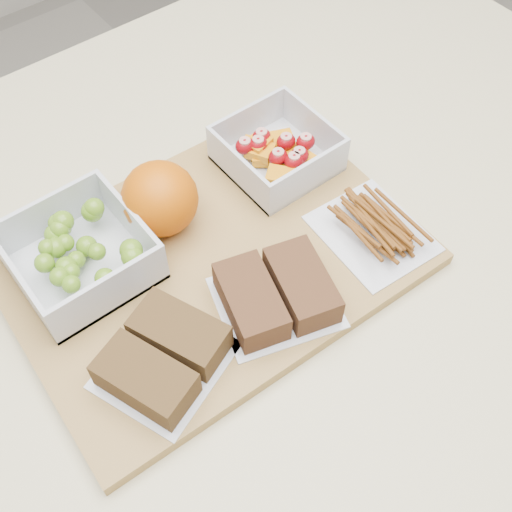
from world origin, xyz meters
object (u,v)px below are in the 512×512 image
object	(u,v)px
cutting_board	(213,260)
sandwich_bag_center	(277,294)
orange	(160,199)
pretzel_bag	(374,226)
sandwich_bag_left	(163,357)
fruit_container	(277,153)
grape_container	(80,252)

from	to	relation	value
cutting_board	sandwich_bag_center	distance (m)	0.09
orange	sandwich_bag_center	distance (m)	0.16
cutting_board	pretzel_bag	world-z (taller)	pretzel_bag
cutting_board	sandwich_bag_left	distance (m)	0.14
cutting_board	fruit_container	bearing A→B (deg)	26.43
orange	sandwich_bag_center	size ratio (longest dim) A/B	0.57
orange	sandwich_bag_left	world-z (taller)	orange
grape_container	orange	world-z (taller)	orange
grape_container	sandwich_bag_center	distance (m)	0.21
cutting_board	pretzel_bag	distance (m)	0.18
fruit_container	sandwich_bag_center	world-z (taller)	fruit_container
cutting_board	fruit_container	world-z (taller)	fruit_container
orange	fruit_container	bearing A→B (deg)	-2.70
sandwich_bag_left	sandwich_bag_center	xyz separation A→B (m)	(0.13, -0.01, 0.00)
cutting_board	sandwich_bag_left	xyz separation A→B (m)	(-0.11, -0.08, 0.03)
orange	sandwich_bag_left	distance (m)	0.17
grape_container	orange	size ratio (longest dim) A/B	1.59
cutting_board	sandwich_bag_left	size ratio (longest dim) A/B	2.89
grape_container	sandwich_bag_left	world-z (taller)	grape_container
grape_container	fruit_container	size ratio (longest dim) A/B	1.12
sandwich_bag_left	sandwich_bag_center	bearing A→B (deg)	-5.11
grape_container	cutting_board	bearing A→B (deg)	-32.82
grape_container	pretzel_bag	size ratio (longest dim) A/B	1.00
pretzel_bag	sandwich_bag_center	bearing A→B (deg)	-178.47
grape_container	sandwich_bag_left	distance (m)	0.15
sandwich_bag_center	pretzel_bag	distance (m)	0.14
fruit_container	pretzel_bag	distance (m)	0.15
sandwich_bag_center	pretzel_bag	size ratio (longest dim) A/B	1.10
sandwich_bag_left	cutting_board	bearing A→B (deg)	34.65
fruit_container	sandwich_bag_left	world-z (taller)	fruit_container
fruit_container	orange	distance (m)	0.16
sandwich_bag_center	orange	bearing A→B (deg)	101.54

